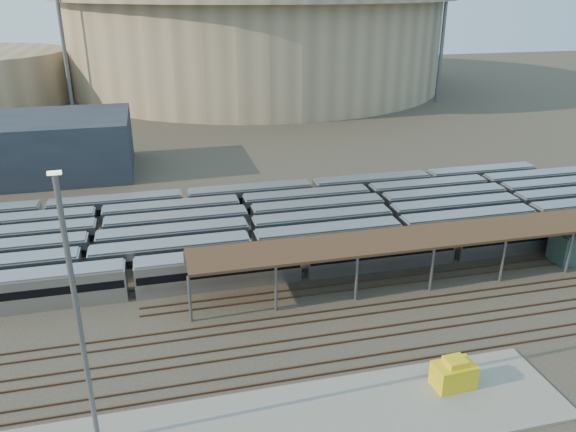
{
  "coord_description": "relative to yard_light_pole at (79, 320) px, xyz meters",
  "views": [
    {
      "loc": [
        -10.01,
        -46.9,
        30.59
      ],
      "look_at": [
        4.45,
        12.0,
        5.76
      ],
      "focal_mm": 35.0,
      "sensor_mm": 36.0,
      "label": 1
    }
  ],
  "objects": [
    {
      "name": "ground",
      "position": [
        15.83,
        13.3,
        -10.49
      ],
      "size": [
        420.0,
        420.0,
        0.0
      ],
      "primitive_type": "plane",
      "color": "#383026",
      "rests_on": "ground"
    },
    {
      "name": "subway_trains",
      "position": [
        16.12,
        31.8,
        -8.69
      ],
      "size": [
        123.52,
        23.9,
        3.6
      ],
      "color": "#A1A2A6",
      "rests_on": "ground"
    },
    {
      "name": "inspection_shed",
      "position": [
        37.83,
        17.3,
        -5.51
      ],
      "size": [
        60.3,
        6.0,
        5.3
      ],
      "color": "#5D5D62",
      "rests_on": "ground"
    },
    {
      "name": "empty_tracks",
      "position": [
        15.83,
        8.3,
        -10.4
      ],
      "size": [
        170.0,
        9.62,
        0.18
      ],
      "color": "#4C3323",
      "rests_on": "ground"
    },
    {
      "name": "stadium",
      "position": [
        40.83,
        153.3,
        5.98
      ],
      "size": [
        124.0,
        124.0,
        32.5
      ],
      "color": "tan",
      "rests_on": "ground"
    },
    {
      "name": "service_building",
      "position": [
        -19.17,
        68.3,
        -5.49
      ],
      "size": [
        42.0,
        20.0,
        10.0
      ],
      "primitive_type": "cube",
      "color": "#1E232D",
      "rests_on": "ground"
    },
    {
      "name": "floodlight_0",
      "position": [
        -14.17,
        123.3,
        10.15
      ],
      "size": [
        4.0,
        1.0,
        38.4
      ],
      "color": "#5D5D62",
      "rests_on": "ground"
    },
    {
      "name": "floodlight_2",
      "position": [
        85.83,
        113.3,
        10.15
      ],
      "size": [
        4.0,
        1.0,
        38.4
      ],
      "color": "#5D5D62",
      "rests_on": "ground"
    },
    {
      "name": "floodlight_3",
      "position": [
        5.83,
        173.3,
        10.15
      ],
      "size": [
        4.0,
        1.0,
        38.4
      ],
      "color": "#5D5D62",
      "rests_on": "ground"
    },
    {
      "name": "yard_light_pole",
      "position": [
        0.0,
        0.0,
        0.0
      ],
      "size": [
        0.82,
        0.36,
        20.42
      ],
      "color": "#5D5D62",
      "rests_on": "apron"
    },
    {
      "name": "yellow_equipment",
      "position": [
        27.89,
        -0.49,
        -9.25
      ],
      "size": [
        3.47,
        2.3,
        2.09
      ],
      "primitive_type": "cube",
      "rotation": [
        0.0,
        0.0,
        0.06
      ],
      "color": "gold",
      "rests_on": "apron"
    }
  ]
}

